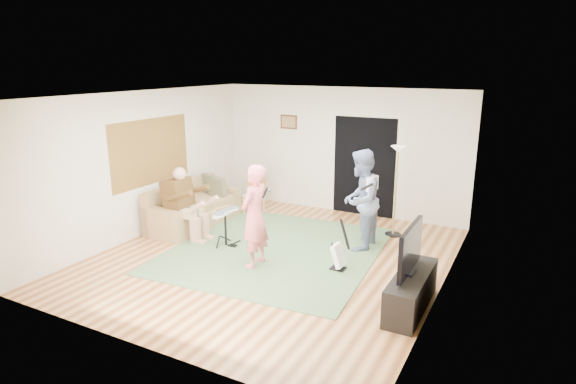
% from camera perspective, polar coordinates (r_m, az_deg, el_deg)
% --- Properties ---
extents(floor, '(6.00, 6.00, 0.00)m').
position_cam_1_polar(floor, '(8.21, -1.91, -7.76)').
color(floor, brown).
rests_on(floor, ground).
extents(walls, '(5.50, 6.00, 2.70)m').
position_cam_1_polar(walls, '(7.79, -1.99, 1.44)').
color(walls, beige).
rests_on(walls, floor).
extents(ceiling, '(6.00, 6.00, 0.00)m').
position_cam_1_polar(ceiling, '(7.58, -2.09, 11.40)').
color(ceiling, white).
rests_on(ceiling, walls).
extents(window_blinds, '(0.00, 2.05, 2.05)m').
position_cam_1_polar(window_blinds, '(9.53, -15.93, 4.62)').
color(window_blinds, olive).
rests_on(window_blinds, walls).
extents(doorway, '(2.10, 0.00, 2.10)m').
position_cam_1_polar(doorway, '(10.30, 8.99, 2.95)').
color(doorway, black).
rests_on(doorway, walls).
extents(picture_frame, '(0.42, 0.03, 0.32)m').
position_cam_1_polar(picture_frame, '(10.87, 0.09, 8.30)').
color(picture_frame, '#3F2314').
rests_on(picture_frame, walls).
extents(area_rug, '(3.70, 3.98, 0.02)m').
position_cam_1_polar(area_rug, '(8.51, -1.47, -6.84)').
color(area_rug, '#496940').
rests_on(area_rug, floor).
extents(sofa, '(0.86, 2.08, 0.84)m').
position_cam_1_polar(sofa, '(9.92, -11.38, -2.24)').
color(sofa, '#A47F52').
rests_on(sofa, floor).
extents(drummer, '(0.87, 0.49, 1.34)m').
position_cam_1_polar(drummer, '(9.12, -11.96, -2.24)').
color(drummer, '#513516').
rests_on(drummer, sofa).
extents(drum_kit, '(0.37, 0.65, 0.67)m').
position_cam_1_polar(drum_kit, '(8.68, -7.41, -4.51)').
color(drum_kit, black).
rests_on(drum_kit, floor).
extents(singer, '(0.40, 0.61, 1.67)m').
position_cam_1_polar(singer, '(7.63, -4.01, -2.91)').
color(singer, '#E2626A').
rests_on(singer, floor).
extents(microphone, '(0.06, 0.06, 0.24)m').
position_cam_1_polar(microphone, '(7.41, -2.75, -0.10)').
color(microphone, black).
rests_on(microphone, singer).
extents(guitarist, '(0.69, 0.88, 1.77)m').
position_cam_1_polar(guitarist, '(8.42, 8.57, -0.95)').
color(guitarist, slate).
rests_on(guitarist, floor).
extents(guitar_held, '(0.16, 0.61, 0.26)m').
position_cam_1_polar(guitar_held, '(8.28, 9.97, 1.00)').
color(guitar_held, white).
rests_on(guitar_held, guitarist).
extents(guitar_spare, '(0.31, 0.28, 0.86)m').
position_cam_1_polar(guitar_spare, '(7.69, 6.05, -7.50)').
color(guitar_spare, black).
rests_on(guitar_spare, floor).
extents(torchiere_lamp, '(0.31, 0.31, 1.72)m').
position_cam_1_polar(torchiere_lamp, '(9.11, 12.74, 1.97)').
color(torchiere_lamp, black).
rests_on(torchiere_lamp, floor).
extents(dining_chair, '(0.43, 0.45, 0.90)m').
position_cam_1_polar(dining_chair, '(10.53, -3.94, -0.73)').
color(dining_chair, beige).
rests_on(dining_chair, floor).
extents(tv_cabinet, '(0.40, 1.40, 0.50)m').
position_cam_1_polar(tv_cabinet, '(6.72, 14.39, -11.33)').
color(tv_cabinet, black).
rests_on(tv_cabinet, floor).
extents(television, '(0.06, 1.01, 0.63)m').
position_cam_1_polar(television, '(6.49, 14.30, -6.51)').
color(television, black).
rests_on(television, tv_cabinet).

